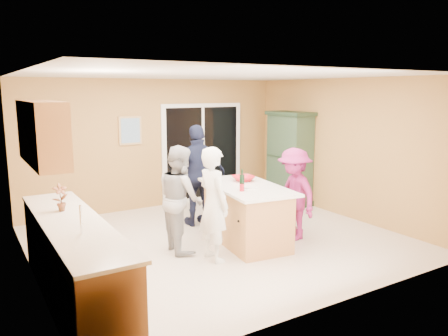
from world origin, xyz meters
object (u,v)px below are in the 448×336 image
woman_navy (198,175)px  woman_magenta (294,194)px  kitchen_island (246,216)px  green_hutch (290,159)px  woman_white (214,204)px  woman_grey (180,198)px

woman_navy → woman_magenta: bearing=124.6°
kitchen_island → green_hutch: green_hutch is taller
green_hutch → woman_white: green_hutch is taller
kitchen_island → woman_magenta: size_ratio=1.25×
woman_white → woman_grey: bearing=18.0°
woman_grey → green_hutch: bearing=-62.4°
kitchen_island → woman_navy: size_ratio=1.04×
woman_white → kitchen_island: bearing=-69.4°
kitchen_island → woman_magenta: 0.85m
kitchen_island → woman_grey: woman_grey is taller
kitchen_island → green_hutch: size_ratio=0.95×
woman_grey → woman_navy: 1.29m
kitchen_island → woman_magenta: (0.76, -0.24, 0.31)m
green_hutch → woman_navy: bearing=-171.6°
woman_grey → woman_magenta: woman_grey is taller
woman_white → woman_navy: (0.60, 1.57, 0.09)m
woman_grey → kitchen_island: bearing=-99.0°
kitchen_island → green_hutch: bearing=43.2°
woman_white → green_hutch: bearing=-59.7°
kitchen_island → woman_white: size_ratio=1.15×
green_hutch → woman_white: bearing=-147.0°
green_hutch → kitchen_island: bearing=-143.9°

